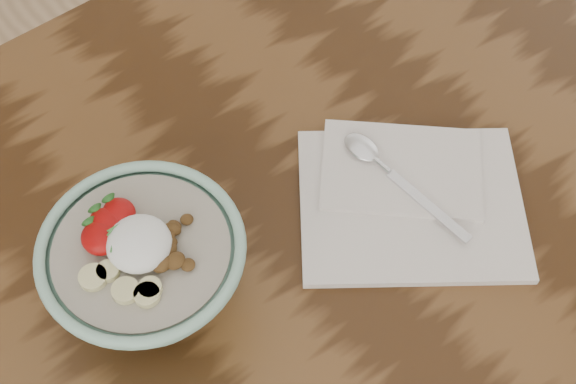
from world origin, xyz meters
The scene contains 4 objects.
table centered at (0.00, 0.00, 65.70)cm, with size 160.00×90.00×75.00cm.
breakfast_bowl centered at (-16.00, 5.25, 81.36)cm, with size 18.62×18.62×12.72cm.
napkin centered at (11.30, -1.54, 75.60)cm, with size 29.86×28.97×1.43cm.
spoon centered at (11.02, 3.27, 76.81)cm, with size 3.26×17.61×0.92cm.
Camera 1 is at (-26.49, -29.20, 146.81)cm, focal length 50.00 mm.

